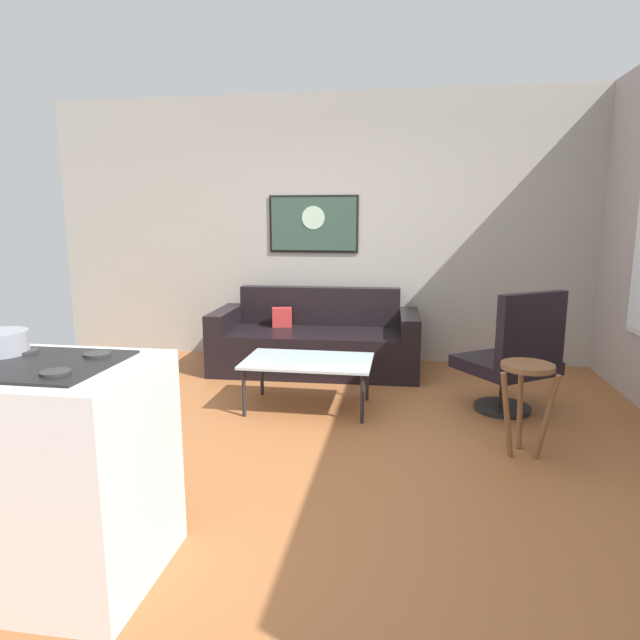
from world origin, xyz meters
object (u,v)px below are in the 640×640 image
object	(u,v)px
couch	(316,343)
bar_stool	(527,384)
armchair	(514,357)
wall_painting	(313,224)
coffee_table	(308,363)

from	to	relation	value
couch	bar_stool	size ratio (longest dim) A/B	3.38
armchair	bar_stool	world-z (taller)	armchair
wall_painting	bar_stool	bearing A→B (deg)	-52.38
coffee_table	wall_painting	world-z (taller)	wall_painting
couch	coffee_table	distance (m)	1.14
couch	wall_painting	size ratio (longest dim) A/B	2.14
armchair	wall_painting	distance (m)	2.59
armchair	bar_stool	xyz separation A→B (m)	(-0.07, -0.77, 0.02)
coffee_table	wall_painting	distance (m)	1.98
armchair	bar_stool	bearing A→B (deg)	-94.97
couch	coffee_table	xyz separation A→B (m)	(0.13, -1.13, 0.10)
bar_stool	wall_painting	size ratio (longest dim) A/B	0.63
wall_painting	couch	bearing A→B (deg)	-78.04
coffee_table	armchair	world-z (taller)	armchair
bar_stool	couch	bearing A→B (deg)	132.94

